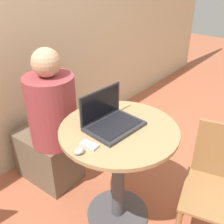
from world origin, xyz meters
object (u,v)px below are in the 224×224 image
chair_empty (217,189)px  cell_phone (89,145)px  laptop (110,120)px  person_seated (50,132)px

chair_empty → cell_phone: bearing=130.4°
laptop → person_seated: bearing=92.9°
cell_phone → chair_empty: chair_empty is taller
cell_phone → person_seated: bearing=72.1°
laptop → cell_phone: size_ratio=3.29×
laptop → chair_empty: bearing=-67.3°
laptop → person_seated: person_seated is taller
person_seated → laptop: bearing=-87.1°
chair_empty → person_seated: 1.28m
cell_phone → chair_empty: (0.51, -0.60, -0.35)m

